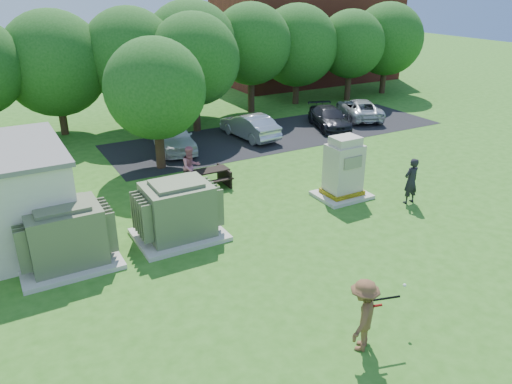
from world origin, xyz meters
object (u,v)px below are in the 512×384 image
batter (363,315)px  car_silver_b (359,109)px  generator_cabinet (343,171)px  person_by_generator (411,181)px  car_dark (329,118)px  car_silver_a (250,126)px  person_at_picnic (191,167)px  picnic_table (208,176)px  transformer_right (178,212)px  car_white (174,136)px  transformer_left (66,237)px

batter → car_silver_b: batter is taller
generator_cabinet → batter: (-5.39, -7.54, -0.18)m
person_by_generator → car_dark: 11.14m
generator_cabinet → car_silver_a: generator_cabinet is taller
generator_cabinet → car_dark: (5.84, 8.64, -0.51)m
person_at_picnic → car_silver_b: (13.89, 5.47, -0.29)m
picnic_table → person_at_picnic: bearing=148.5°
transformer_right → car_white: 9.81m
generator_cabinet → person_at_picnic: generator_cabinet is taller
picnic_table → generator_cabinet: bearing=-39.7°
transformer_right → car_silver_b: 18.64m
car_white → car_silver_a: car_white is taller
person_by_generator → car_silver_a: 11.08m
transformer_left → person_by_generator: 12.95m
car_silver_a → car_dark: size_ratio=0.99×
car_dark → batter: bearing=-107.0°
batter → car_white: bearing=-131.3°
person_by_generator → transformer_right: bearing=-13.0°
transformer_left → car_white: (7.02, 9.22, -0.24)m
car_silver_b → person_by_generator: bearing=80.8°
car_white → car_dark: 9.69m
batter → person_by_generator: bearing=-178.1°
batter → person_by_generator: (7.36, 5.74, -0.01)m
picnic_table → car_silver_b: (13.29, 5.84, 0.14)m
generator_cabinet → picnic_table: size_ratio=1.40×
transformer_right → person_by_generator: 9.30m
person_by_generator → car_dark: size_ratio=0.45×
transformer_left → car_silver_a: 14.73m
person_at_picnic → batter: bearing=-97.2°
transformer_right → generator_cabinet: bearing=-0.1°
generator_cabinet → car_silver_b: generator_cabinet is taller
car_silver_b → car_dark: bearing=38.2°
transformer_left → batter: size_ratio=1.58×
car_silver_b → car_white: bearing=23.4°
picnic_table → car_dark: size_ratio=0.43×
car_dark → picnic_table: bearing=-136.4°
batter → car_silver_a: (6.06, 16.73, -0.26)m
car_silver_a → car_silver_b: (8.21, 0.32, -0.06)m
person_at_picnic → car_silver_a: (5.68, 5.16, -0.22)m
generator_cabinet → car_dark: size_ratio=0.61×
picnic_table → person_at_picnic: 0.83m
person_by_generator → car_white: 12.48m
transformer_left → car_silver_b: transformer_left is taller
transformer_left → car_white: size_ratio=0.70×
transformer_right → person_by_generator: bearing=-11.3°
person_by_generator → car_silver_a: bearing=-84.9°
car_white → car_dark: size_ratio=1.01×
picnic_table → car_dark: car_dark is taller
transformer_left → transformer_right: 3.70m
transformer_right → generator_cabinet: (7.16, -0.01, 0.16)m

